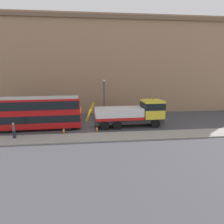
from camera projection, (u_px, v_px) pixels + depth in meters
ground_plane at (88, 127)px, 25.49m from camera, size 120.00×120.00×0.00m
near_kerb at (87, 138)px, 21.40m from camera, size 60.00×2.80×0.15m
building_facade at (87, 65)px, 32.02m from camera, size 60.00×1.50×16.00m
recovery_tow_truck at (132, 113)px, 25.55m from camera, size 10.18×2.95×3.67m
double_decker_bus at (36, 112)px, 24.12m from camera, size 11.11×2.93×4.06m
pedestrian_onlooker at (14, 131)px, 20.86m from camera, size 0.40×0.47×1.71m
traffic_cone_near_bus at (64, 130)px, 23.01m from camera, size 0.36×0.36×0.72m
traffic_cone_midway at (97, 129)px, 23.58m from camera, size 0.36×0.36×0.72m
street_lamp at (104, 94)px, 31.16m from camera, size 0.36×0.36×5.83m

